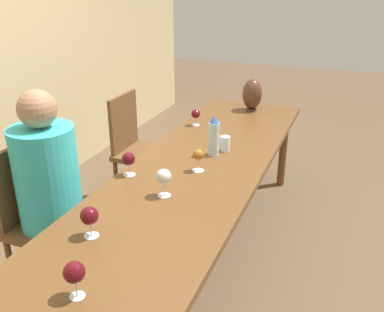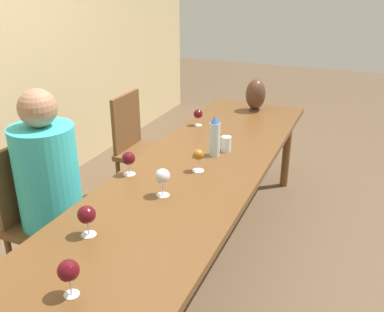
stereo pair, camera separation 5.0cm
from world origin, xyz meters
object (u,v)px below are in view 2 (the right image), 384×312
(wine_glass_5, at_px, (68,271))
(chair_near, at_px, (44,214))
(wine_glass_1, at_px, (129,159))
(wine_glass_2, at_px, (163,177))
(wine_glass_4, at_px, (87,215))
(water_tumbler, at_px, (226,144))
(water_bottle, at_px, (215,136))
(chair_far, at_px, (141,146))
(wine_glass_0, at_px, (198,156))
(person_near, at_px, (52,191))
(vase, at_px, (256,95))
(wine_glass_3, at_px, (198,114))

(wine_glass_5, relative_size, chair_near, 0.16)
(wine_glass_1, distance_m, chair_near, 0.60)
(wine_glass_2, distance_m, wine_glass_4, 0.49)
(water_tumbler, distance_m, wine_glass_4, 1.21)
(water_tumbler, xyz_separation_m, chair_near, (-0.84, 0.84, -0.27))
(water_bottle, relative_size, wine_glass_1, 1.89)
(water_tumbler, relative_size, chair_far, 0.11)
(wine_glass_0, bearing_deg, person_near, 124.42)
(wine_glass_5, relative_size, chair_far, 0.16)
(wine_glass_1, bearing_deg, chair_far, 25.65)
(vase, relative_size, chair_far, 0.29)
(wine_glass_0, relative_size, wine_glass_3, 1.08)
(person_near, bearing_deg, wine_glass_5, -135.78)
(water_bottle, xyz_separation_m, chair_near, (-0.75, 0.79, -0.35))
(chair_far, bearing_deg, wine_glass_4, -158.91)
(chair_near, bearing_deg, wine_glass_1, -57.27)
(wine_glass_0, bearing_deg, chair_far, 48.45)
(person_near, bearing_deg, wine_glass_4, -124.39)
(wine_glass_2, bearing_deg, wine_glass_1, 62.42)
(wine_glass_0, xyz_separation_m, wine_glass_2, (-0.36, 0.06, 0.01))
(water_tumbler, distance_m, person_near, 1.13)
(wine_glass_0, height_order, chair_far, chair_far)
(wine_glass_5, height_order, chair_far, chair_far)
(chair_far, bearing_deg, vase, -50.95)
(water_bottle, relative_size, wine_glass_4, 1.82)
(wine_glass_1, bearing_deg, water_tumbler, -36.07)
(wine_glass_4, bearing_deg, person_near, 55.61)
(water_bottle, relative_size, water_tumbler, 2.63)
(water_tumbler, xyz_separation_m, vase, (0.97, 0.07, 0.09))
(water_tumbler, relative_size, chair_near, 0.11)
(wine_glass_3, bearing_deg, wine_glass_4, -175.84)
(wine_glass_0, xyz_separation_m, chair_far, (0.70, 0.79, -0.32))
(wine_glass_2, bearing_deg, wine_glass_3, 12.88)
(wine_glass_3, xyz_separation_m, wine_glass_5, (-1.95, -0.29, 0.02))
(water_bottle, xyz_separation_m, wine_glass_0, (-0.26, 0.01, -0.03))
(wine_glass_5, bearing_deg, wine_glass_4, 26.40)
(water_tumbler, bearing_deg, wine_glass_0, 171.32)
(wine_glass_1, height_order, wine_glass_4, wine_glass_4)
(wine_glass_2, height_order, wine_glass_5, wine_glass_2)
(chair_near, bearing_deg, chair_far, 0.00)
(water_bottle, xyz_separation_m, chair_far, (0.43, 0.79, -0.35))
(wine_glass_1, height_order, wine_glass_5, wine_glass_5)
(wine_glass_4, bearing_deg, chair_far, 21.09)
(wine_glass_1, distance_m, person_near, 0.47)
(chair_near, bearing_deg, water_bottle, -46.78)
(water_bottle, relative_size, wine_glass_3, 2.10)
(chair_far, bearing_deg, water_bottle, -118.61)
(wine_glass_1, bearing_deg, chair_near, 122.73)
(wine_glass_0, bearing_deg, wine_glass_2, 171.03)
(wine_glass_3, height_order, person_near, person_near)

